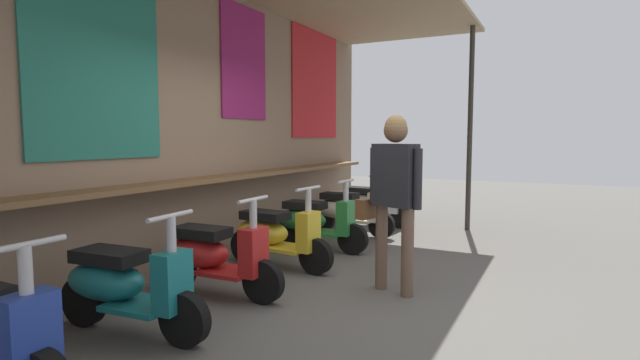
{
  "coord_description": "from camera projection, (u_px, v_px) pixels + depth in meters",
  "views": [
    {
      "loc": [
        -4.02,
        -1.89,
        1.51
      ],
      "look_at": [
        1.52,
        0.96,
        0.95
      ],
      "focal_mm": 26.75,
      "sensor_mm": 36.0,
      "label": 1
    }
  ],
  "objects": [
    {
      "name": "ground_plane",
      "position": [
        337.0,
        296.0,
        4.56
      ],
      "size": [
        26.39,
        26.39,
        0.0
      ],
      "primitive_type": "plane",
      "color": "#56544F"
    },
    {
      "name": "market_stall_facade",
      "position": [
        187.0,
        98.0,
        5.21
      ],
      "size": [
        9.43,
        2.76,
        3.42
      ],
      "color": "#7F6651",
      "rests_on": "ground_plane"
    },
    {
      "name": "scooter_yellow",
      "position": [
        273.0,
        234.0,
        5.53
      ],
      "size": [
        0.49,
        1.4,
        0.97
      ],
      "rotation": [
        0.0,
        0.0,
        -1.64
      ],
      "color": "gold",
      "rests_on": "ground_plane"
    },
    {
      "name": "scooter_silver",
      "position": [
        368.0,
        203.0,
        8.19
      ],
      "size": [
        0.46,
        1.4,
        0.97
      ],
      "rotation": [
        0.0,
        0.0,
        -1.61
      ],
      "color": "#B2B5BA",
      "rests_on": "ground_plane"
    },
    {
      "name": "scooter_cream",
      "position": [
        346.0,
        210.0,
        7.37
      ],
      "size": [
        0.46,
        1.4,
        0.97
      ],
      "rotation": [
        0.0,
        0.0,
        -1.58
      ],
      "color": "beige",
      "rests_on": "ground_plane"
    },
    {
      "name": "scooter_teal",
      "position": [
        122.0,
        284.0,
        3.64
      ],
      "size": [
        0.49,
        1.4,
        0.97
      ],
      "rotation": [
        0.0,
        0.0,
        -1.5
      ],
      "color": "#197075",
      "rests_on": "ground_plane"
    },
    {
      "name": "scooter_red",
      "position": [
        211.0,
        255.0,
        4.55
      ],
      "size": [
        0.46,
        1.4,
        0.97
      ],
      "rotation": [
        0.0,
        0.0,
        -1.54
      ],
      "color": "red",
      "rests_on": "ground_plane"
    },
    {
      "name": "shopper_with_handbag",
      "position": [
        394.0,
        185.0,
        4.58
      ],
      "size": [
        0.37,
        0.68,
        1.72
      ],
      "rotation": [
        0.0,
        0.0,
        2.85
      ],
      "color": "brown",
      "rests_on": "ground_plane"
    },
    {
      "name": "scooter_green",
      "position": [
        313.0,
        221.0,
        6.39
      ],
      "size": [
        0.46,
        1.4,
        0.97
      ],
      "rotation": [
        0.0,
        0.0,
        -1.56
      ],
      "color": "#237533",
      "rests_on": "ground_plane"
    }
  ]
}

